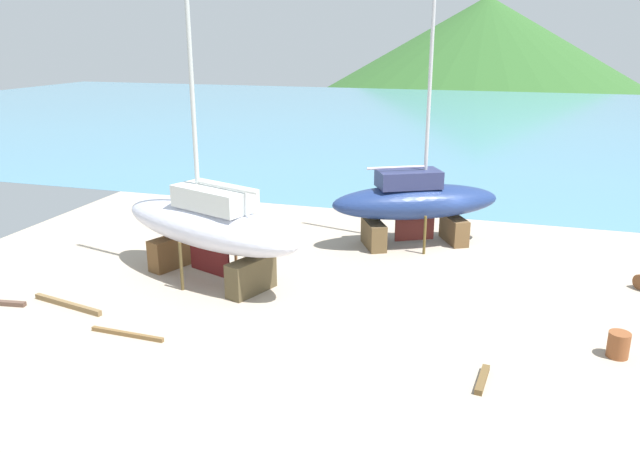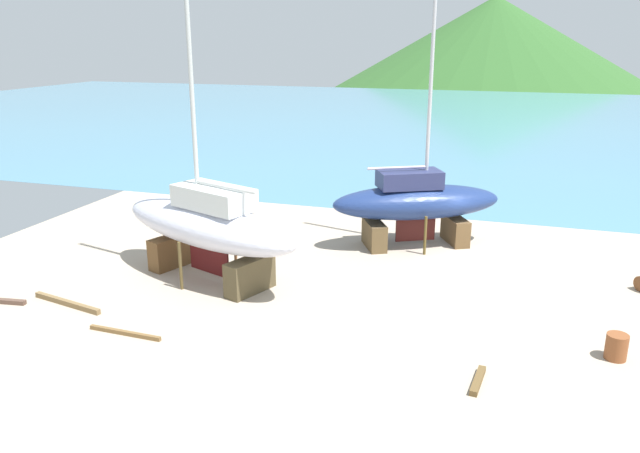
# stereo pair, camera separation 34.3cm
# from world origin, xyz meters

# --- Properties ---
(ground_plane) EXTENTS (43.08, 43.08, 0.00)m
(ground_plane) POSITION_xyz_m (0.00, -4.53, 0.00)
(ground_plane) COLOR #AF9F8B
(sea_water) EXTENTS (168.13, 79.80, 0.01)m
(sea_water) POSITION_xyz_m (0.00, 46.14, 0.00)
(sea_water) COLOR teal
(sea_water) RESTS_ON ground
(headland_hill) EXTENTS (121.94, 121.94, 34.25)m
(headland_hill) POSITION_xyz_m (-5.60, 117.80, 0.00)
(headland_hill) COLOR #2F5D28
(headland_hill) RESTS_ON ground
(sailboat_mid_port) EXTENTS (9.05, 5.45, 15.51)m
(sailboat_mid_port) POSITION_xyz_m (-9.90, -5.01, 2.20)
(sailboat_mid_port) COLOR brown
(sailboat_mid_port) RESTS_ON ground
(sailboat_small_center) EXTENTS (7.80, 5.61, 13.37)m
(sailboat_small_center) POSITION_xyz_m (-3.04, 1.41, 2.00)
(sailboat_small_center) COLOR brown
(sailboat_small_center) RESTS_ON ground
(worker) EXTENTS (0.48, 0.33, 1.66)m
(worker) POSITION_xyz_m (-13.58, -0.51, 0.86)
(worker) COLOR #2B6E45
(worker) RESTS_ON ground
(barrel_rust_mid) EXTENTS (0.85, 0.85, 0.77)m
(barrel_rust_mid) POSITION_xyz_m (4.25, -7.09, 0.39)
(barrel_rust_mid) COLOR brown
(barrel_rust_mid) RESTS_ON ground
(timber_long_aft) EXTENTS (0.35, 1.46, 0.16)m
(timber_long_aft) POSITION_xyz_m (0.53, -9.69, 0.08)
(timber_long_aft) COLOR brown
(timber_long_aft) RESTS_ON ground
(timber_plank_far) EXTENTS (3.11, 0.80, 0.19)m
(timber_plank_far) POSITION_xyz_m (-13.50, -8.82, 0.09)
(timber_plank_far) COLOR olive
(timber_plank_far) RESTS_ON ground
(timber_short_skew) EXTENTS (2.58, 0.21, 0.14)m
(timber_short_skew) POSITION_xyz_m (-10.26, -10.13, 0.07)
(timber_short_skew) COLOR brown
(timber_short_skew) RESTS_ON ground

